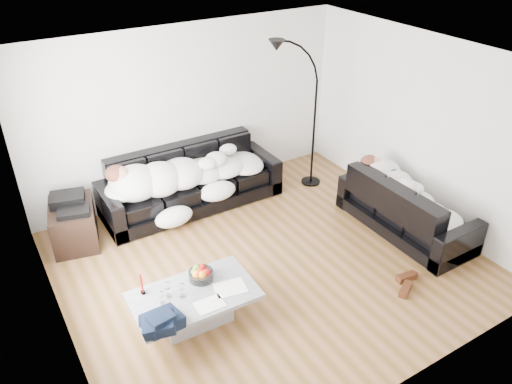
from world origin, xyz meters
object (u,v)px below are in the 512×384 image
sleeper_right (409,191)px  sofa_right (407,206)px  fruit_bowl (201,273)px  candle_right (141,284)px  wine_glass_c (182,290)px  floor_lamp (314,122)px  coffee_table (195,307)px  shoes (406,283)px  stereo (69,202)px  wine_glass_b (162,297)px  sofa_back (191,179)px  candle_left (142,286)px  av_cabinet (74,224)px  wine_glass_a (168,290)px  sleeper_back (192,169)px

sleeper_right → sofa_right: bearing=-180.0°
fruit_bowl → candle_right: size_ratio=1.09×
wine_glass_c → floor_lamp: bearing=30.6°
coffee_table → shoes: 2.55m
stereo → wine_glass_b: bearing=-64.4°
sofa_back → fruit_bowl: bearing=-112.1°
candle_left → av_cabinet: candle_left is taller
sofa_back → candle_left: (-1.48, -1.95, 0.06)m
sofa_right → fruit_bowl: (-3.10, 0.10, 0.08)m
sleeper_right → wine_glass_a: 3.53m
candle_left → stereo: 1.94m
sofa_right → coffee_table: sofa_right is taller
wine_glass_a → candle_right: 0.29m
wine_glass_a → av_cabinet: bearing=103.3°
candle_right → av_cabinet: (-0.28, 1.89, -0.24)m
sofa_back → sleeper_right: (2.27, -2.16, 0.19)m
candle_left → shoes: size_ratio=0.51×
shoes → av_cabinet: 4.37m
sleeper_back → candle_left: (-1.48, -1.90, -0.14)m
floor_lamp → sleeper_back: bearing=-176.7°
wine_glass_a → wine_glass_c: 0.15m
sleeper_right → av_cabinet: size_ratio=2.05×
shoes → floor_lamp: (0.56, 2.67, 1.02)m
sleeper_back → candle_right: bearing=-128.1°
shoes → av_cabinet: (-3.16, 3.01, 0.23)m
wine_glass_a → av_cabinet: wine_glass_a is taller
wine_glass_a → sofa_right: bearing=-0.5°
stereo → coffee_table: bearing=-56.2°
fruit_bowl → wine_glass_c: wine_glass_c is taller
av_cabinet → wine_glass_b: bearing=-67.0°
wine_glass_a → wine_glass_c: (0.13, -0.08, -0.00)m
coffee_table → wine_glass_b: wine_glass_b is taller
shoes → wine_glass_b: bearing=146.1°
wine_glass_c → stereo: stereo is taller
shoes → floor_lamp: size_ratio=0.21×
sleeper_right → fruit_bowl: sleeper_right is taller
sofa_right → sleeper_back: bearing=47.0°
av_cabinet → candle_left: bearing=-69.2°
candle_right → floor_lamp: 3.81m
sofa_back → wine_glass_a: (-1.26, -2.13, 0.05)m
wine_glass_c → candle_right: (-0.34, 0.28, 0.03)m
sofa_back → stereo: bearing=-178.7°
shoes → wine_glass_c: bearing=145.1°
floor_lamp → sleeper_right: bearing=-67.3°
wine_glass_c → candle_left: candle_left is taller
fruit_bowl → wine_glass_b: fruit_bowl is taller
fruit_bowl → floor_lamp: (2.80, 1.67, 0.59)m
sofa_back → av_cabinet: size_ratio=3.28×
fruit_bowl → shoes: size_ratio=0.63×
sleeper_right → av_cabinet: 4.56m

